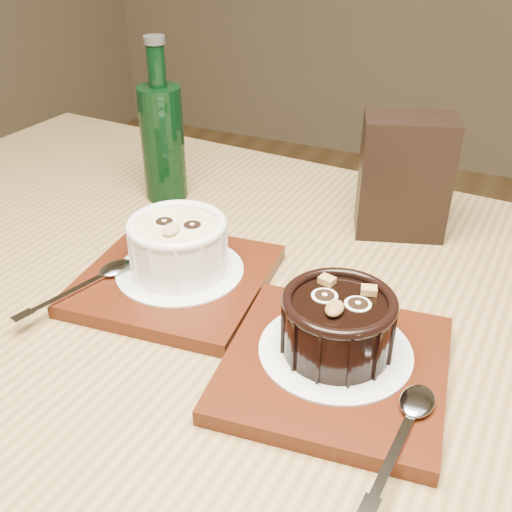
{
  "coord_description": "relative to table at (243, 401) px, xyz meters",
  "views": [
    {
      "loc": [
        0.0,
        -0.22,
        1.1
      ],
      "look_at": [
        -0.19,
        0.2,
        0.81
      ],
      "focal_mm": 42.0,
      "sensor_mm": 36.0,
      "label": 1
    }
  ],
  "objects": [
    {
      "name": "tray_left",
      "position": [
        -0.09,
        0.04,
        0.1
      ],
      "size": [
        0.2,
        0.2,
        0.01
      ],
      "primitive_type": "cube",
      "rotation": [
        0.0,
        0.0,
        0.1
      ],
      "color": "#4A1B0C",
      "rests_on": "table"
    },
    {
      "name": "green_bottle",
      "position": [
        -0.22,
        0.22,
        0.17
      ],
      "size": [
        0.05,
        0.05,
        0.2
      ],
      "color": "black",
      "rests_on": "table"
    },
    {
      "name": "table",
      "position": [
        0.0,
        0.0,
        0.0
      ],
      "size": [
        1.25,
        0.88,
        0.75
      ],
      "rotation": [
        0.0,
        0.0,
        -0.07
      ],
      "color": "olive",
      "rests_on": "ground"
    },
    {
      "name": "spoon_left",
      "position": [
        -0.16,
        -0.02,
        0.11
      ],
      "size": [
        0.06,
        0.14,
        0.01
      ],
      "primitive_type": null,
      "rotation": [
        0.0,
        0.0,
        -0.28
      ],
      "color": "#B8BAC2",
      "rests_on": "tray_left"
    },
    {
      "name": "condiment_stand",
      "position": [
        0.08,
        0.25,
        0.16
      ],
      "size": [
        0.11,
        0.09,
        0.14
      ],
      "primitive_type": "cube",
      "rotation": [
        0.0,
        0.0,
        0.32
      ],
      "color": "black",
      "rests_on": "table"
    },
    {
      "name": "tray_right",
      "position": [
        0.1,
        -0.02,
        0.1
      ],
      "size": [
        0.2,
        0.2,
        0.01
      ],
      "primitive_type": "cube",
      "rotation": [
        0.0,
        0.0,
        0.11
      ],
      "color": "#4A1B0C",
      "rests_on": "table"
    },
    {
      "name": "ramekin_white",
      "position": [
        -0.09,
        0.04,
        0.14
      ],
      "size": [
        0.1,
        0.1,
        0.06
      ],
      "rotation": [
        0.0,
        0.0,
        0.18
      ],
      "color": "white",
      "rests_on": "doily_left"
    },
    {
      "name": "doily_right",
      "position": [
        0.09,
        -0.01,
        0.11
      ],
      "size": [
        0.13,
        0.13,
        0.0
      ],
      "primitive_type": "cylinder",
      "color": "white",
      "rests_on": "tray_right"
    },
    {
      "name": "spoon_right",
      "position": [
        0.16,
        -0.08,
        0.11
      ],
      "size": [
        0.04,
        0.14,
        0.01
      ],
      "primitive_type": null,
      "rotation": [
        0.0,
        0.0,
        -0.08
      ],
      "color": "#B8BAC2",
      "rests_on": "tray_right"
    },
    {
      "name": "ramekin_dark",
      "position": [
        0.09,
        -0.01,
        0.14
      ],
      "size": [
        0.09,
        0.09,
        0.06
      ],
      "rotation": [
        0.0,
        0.0,
        0.01
      ],
      "color": "black",
      "rests_on": "doily_right"
    },
    {
      "name": "doily_left",
      "position": [
        -0.09,
        0.04,
        0.11
      ],
      "size": [
        0.13,
        0.13,
        0.0
      ],
      "primitive_type": "cylinder",
      "color": "white",
      "rests_on": "tray_left"
    }
  ]
}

